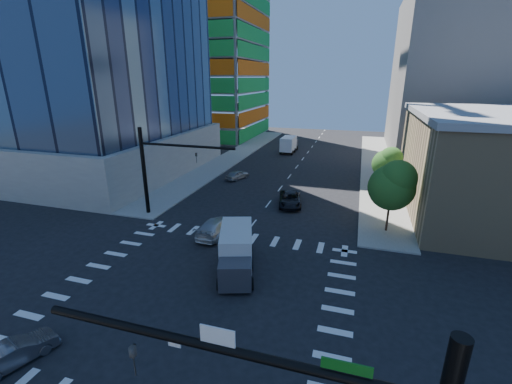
% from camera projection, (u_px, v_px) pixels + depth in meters
% --- Properties ---
extents(ground, '(160.00, 160.00, 0.00)m').
position_uv_depth(ground, '(199.00, 294.00, 22.90)').
color(ground, black).
rests_on(ground, ground).
extents(road_markings, '(20.00, 20.00, 0.01)m').
position_uv_depth(road_markings, '(199.00, 294.00, 22.90)').
color(road_markings, silver).
rests_on(road_markings, ground).
extents(sidewalk_ne, '(5.00, 60.00, 0.15)m').
position_uv_depth(sidewalk_ne, '(377.00, 166.00, 55.73)').
color(sidewalk_ne, gray).
rests_on(sidewalk_ne, ground).
extents(sidewalk_nw, '(5.00, 60.00, 0.15)m').
position_uv_depth(sidewalk_nw, '(233.00, 156.00, 62.61)').
color(sidewalk_nw, gray).
rests_on(sidewalk_nw, ground).
extents(construction_building, '(25.16, 34.50, 70.60)m').
position_uv_depth(construction_building, '(204.00, 28.00, 78.81)').
color(construction_building, gray).
rests_on(construction_building, ground).
extents(bg_building_ne, '(24.00, 30.00, 28.00)m').
position_uv_depth(bg_building_ne, '(469.00, 76.00, 60.93)').
color(bg_building_ne, slate).
rests_on(bg_building_ne, ground).
extents(signal_mast_nw, '(10.20, 0.40, 9.00)m').
position_uv_depth(signal_mast_nw, '(156.00, 164.00, 34.34)').
color(signal_mast_nw, black).
rests_on(signal_mast_nw, sidewalk_nw).
extents(tree_south, '(4.16, 4.16, 6.82)m').
position_uv_depth(tree_south, '(394.00, 185.00, 30.55)').
color(tree_south, '#382316').
rests_on(tree_south, sidewalk_ne).
extents(tree_north, '(3.54, 3.52, 5.78)m').
position_uv_depth(tree_north, '(388.00, 162.00, 41.58)').
color(tree_north, '#382316').
rests_on(tree_north, sidewalk_ne).
extents(car_nb_far, '(3.42, 5.60, 1.45)m').
position_uv_depth(car_nb_far, '(290.00, 199.00, 38.60)').
color(car_nb_far, black).
rests_on(car_nb_far, ground).
extents(car_sb_near, '(2.41, 5.48, 1.57)m').
position_uv_depth(car_sb_near, '(216.00, 227.00, 31.37)').
color(car_sb_near, silver).
rests_on(car_sb_near, ground).
extents(car_sb_mid, '(2.82, 4.15, 1.31)m').
position_uv_depth(car_sb_mid, '(237.00, 175.00, 48.64)').
color(car_sb_mid, '#A4A7AC').
rests_on(car_sb_mid, ground).
extents(car_sb_cross, '(2.55, 4.05, 1.26)m').
position_uv_depth(car_sb_cross, '(16.00, 352.00, 17.21)').
color(car_sb_cross, '#4F4E53').
rests_on(car_sb_cross, ground).
extents(box_truck_near, '(4.19, 6.34, 3.07)m').
position_uv_depth(box_truck_near, '(236.00, 256.00, 25.05)').
color(box_truck_near, black).
rests_on(box_truck_near, ground).
extents(box_truck_far, '(2.55, 5.87, 3.07)m').
position_uv_depth(box_truck_far, '(289.00, 145.00, 66.15)').
color(box_truck_far, black).
rests_on(box_truck_far, ground).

